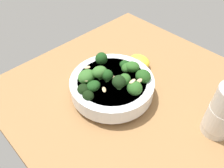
# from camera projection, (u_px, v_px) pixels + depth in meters

# --- Properties ---
(ground_plane) EXTENTS (0.66, 0.66, 0.04)m
(ground_plane) POSITION_uv_depth(u_px,v_px,m) (133.00, 96.00, 0.65)
(ground_plane) COLOR #996D42
(bowl_of_broccoli) EXTENTS (0.23, 0.23, 0.10)m
(bowl_of_broccoli) POSITION_uv_depth(u_px,v_px,m) (112.00, 84.00, 0.60)
(bowl_of_broccoli) COLOR white
(bowl_of_broccoli) RESTS_ON ground_plane
(lemon_wedge) EXTENTS (0.06, 0.07, 0.04)m
(lemon_wedge) POSITION_uv_depth(u_px,v_px,m) (139.00, 62.00, 0.70)
(lemon_wedge) COLOR yellow
(lemon_wedge) RESTS_ON ground_plane
(bottle_short) EXTENTS (0.07, 0.07, 0.16)m
(bottle_short) POSITION_uv_depth(u_px,v_px,m) (223.00, 113.00, 0.50)
(bottle_short) COLOR beige
(bottle_short) RESTS_ON ground_plane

